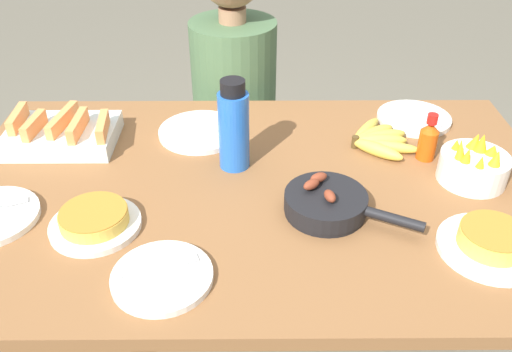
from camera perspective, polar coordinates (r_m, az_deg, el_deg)
name	(u,v)px	position (r m, az deg, el deg)	size (l,w,h in m)	color
dining_table	(256,214)	(1.45, 0.00, -4.05)	(1.56, 0.97, 0.74)	brown
banana_bunch	(376,140)	(1.59, 12.57, 3.76)	(0.20, 0.25, 0.04)	gold
melon_tray	(62,133)	(1.65, -19.76, 4.23)	(0.31, 0.22, 0.09)	silver
skillet	(328,203)	(1.30, 7.55, -2.87)	(0.31, 0.21, 0.08)	black
frittata_plate_center	(95,221)	(1.30, -16.62, -4.53)	(0.21, 0.21, 0.05)	silver
frittata_plate_side	(491,242)	(1.30, 23.52, -6.42)	(0.23, 0.23, 0.06)	silver
empty_plate_far_left	(200,132)	(1.62, -5.87, 4.67)	(0.25, 0.25, 0.02)	silver
empty_plate_far_right	(414,118)	(1.76, 16.29, 5.86)	(0.23, 0.23, 0.02)	silver
empty_plate_mid_edge	(162,277)	(1.15, -9.85, -10.43)	(0.21, 0.21, 0.02)	silver
fruit_bowl_mango	(474,165)	(1.50, 21.95, 1.07)	(0.18, 0.18, 0.13)	silver
water_bottle	(234,127)	(1.42, -2.36, 5.17)	(0.08, 0.08, 0.25)	blue
hot_sauce_bottle	(428,139)	(1.55, 17.68, 3.68)	(0.05, 0.05, 0.14)	#C64C0F
person_figure	(235,133)	(2.10, -2.20, 4.52)	(0.34, 0.34, 1.20)	black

